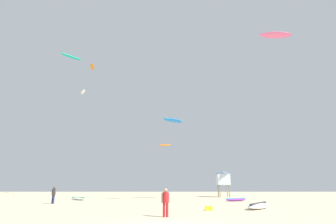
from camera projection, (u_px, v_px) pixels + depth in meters
person_foreground at (166, 200)px, 16.69m from camera, size 0.58×0.40×1.77m
person_midground at (54, 194)px, 27.83m from camera, size 0.52×0.41×1.79m
kite_grounded_near at (259, 206)px, 22.04m from camera, size 3.50×4.11×0.55m
kite_grounded_mid at (236, 200)px, 31.84m from camera, size 3.18×2.19×0.38m
kite_grounded_far at (79, 199)px, 34.01m from camera, size 2.95×2.68×0.38m
lifeguard_tower at (223, 178)px, 42.20m from camera, size 2.30×2.30×4.15m
cooler_box at (209, 208)px, 20.61m from camera, size 0.56×0.36×0.32m
kite_aloft_0 at (276, 35)px, 35.14m from camera, size 4.38×1.28×0.64m
kite_aloft_1 at (165, 145)px, 50.41m from camera, size 2.59×1.49×0.59m
kite_aloft_2 at (93, 67)px, 57.46m from camera, size 1.82×3.39×0.59m
kite_aloft_3 at (174, 120)px, 35.04m from camera, size 3.13×2.64×0.54m
kite_aloft_4 at (83, 92)px, 50.25m from camera, size 1.94×3.05×0.57m
kite_aloft_5 at (72, 57)px, 53.28m from camera, size 3.92×3.89×0.62m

